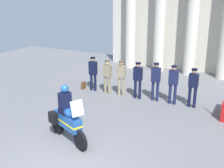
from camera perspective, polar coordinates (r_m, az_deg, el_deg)
ground_plane at (r=8.29m, az=-10.45°, el=-16.11°), size 28.74×28.74×0.00m
colonnade_backdrop at (r=17.83m, az=13.48°, el=15.53°), size 9.19×1.55×7.98m
officer_in_row_0 at (r=13.90m, az=-3.84°, el=2.61°), size 0.38×0.24×1.69m
officer_in_row_1 at (r=13.47m, az=-0.97°, el=2.03°), size 0.38×0.24×1.63m
officer_in_row_2 at (r=13.13m, az=1.90°, el=1.76°), size 0.38×0.24×1.68m
officer_in_row_3 at (r=12.81m, az=5.23°, el=1.30°), size 0.38×0.24×1.69m
officer_in_row_4 at (r=12.63m, az=8.79°, el=1.07°), size 0.38×0.24×1.74m
officer_in_row_5 at (r=12.37m, az=12.23°, el=0.48°), size 0.38×0.24×1.73m
officer_in_row_6 at (r=12.21m, az=16.04°, el=-0.14°), size 0.38×0.24×1.68m
motorcycle_with_rider at (r=9.24m, az=-9.13°, el=-6.73°), size 1.96×1.06×1.90m
briefcase_on_ground at (r=14.40m, az=-5.76°, el=-0.29°), size 0.10×0.32×0.36m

